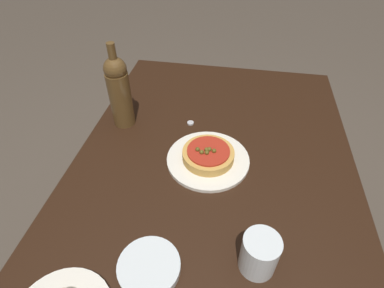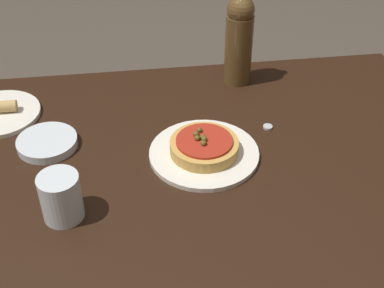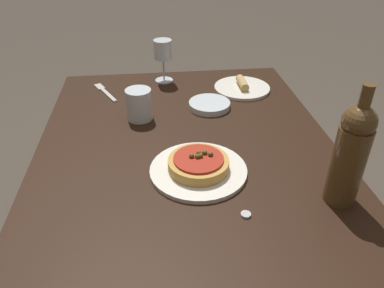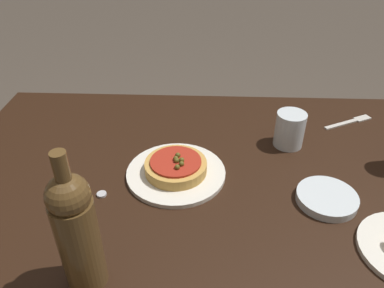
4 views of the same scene
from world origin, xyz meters
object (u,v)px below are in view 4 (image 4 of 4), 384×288
at_px(pizza, 176,166).
at_px(wine_bottle, 77,231).
at_px(dining_table, 193,196).
at_px(dinner_plate, 176,173).
at_px(bottle_cap, 102,194).
at_px(side_bowl, 327,198).
at_px(water_cup, 290,129).
at_px(fork, 351,122).

relative_size(pizza, wine_bottle, 0.54).
height_order(dining_table, dinner_plate, dinner_plate).
distance_m(dining_table, bottle_cap, 0.26).
distance_m(dinner_plate, side_bowl, 0.38).
height_order(dinner_plate, bottle_cap, dinner_plate).
xyz_separation_m(dinner_plate, side_bowl, (-0.37, 0.09, 0.00)).
xyz_separation_m(dinner_plate, water_cup, (-0.32, -0.16, 0.05)).
bearing_deg(side_bowl, pizza, -13.21).
height_order(fork, bottle_cap, bottle_cap).
bearing_deg(side_bowl, fork, -114.68).
height_order(pizza, side_bowl, pizza).
relative_size(dining_table, side_bowl, 9.21).
distance_m(dining_table, wine_bottle, 0.45).
bearing_deg(wine_bottle, side_bowl, -155.16).
distance_m(wine_bottle, side_bowl, 0.58).
relative_size(pizza, side_bowl, 1.12).
height_order(wine_bottle, water_cup, wine_bottle).
xyz_separation_m(pizza, water_cup, (-0.32, -0.16, 0.02)).
bearing_deg(bottle_cap, side_bowl, -179.93).
distance_m(dining_table, pizza, 0.13).
relative_size(dinner_plate, water_cup, 2.51).
height_order(dinner_plate, fork, dinner_plate).
xyz_separation_m(dining_table, water_cup, (-0.27, -0.14, 0.14)).
height_order(dining_table, bottle_cap, bottle_cap).
relative_size(dinner_plate, fork, 1.54).
bearing_deg(fork, dining_table, -177.90).
relative_size(wine_bottle, fork, 1.78).
xyz_separation_m(pizza, bottle_cap, (0.18, 0.09, -0.03)).
bearing_deg(bottle_cap, water_cup, -153.81).
bearing_deg(dinner_plate, water_cup, -153.90).
distance_m(water_cup, bottle_cap, 0.55).
distance_m(pizza, fork, 0.62).
relative_size(dinner_plate, wine_bottle, 0.86).
relative_size(fork, bottle_cap, 7.07).
distance_m(fork, bottle_cap, 0.82).
distance_m(dinner_plate, water_cup, 0.36).
distance_m(water_cup, side_bowl, 0.25).
bearing_deg(bottle_cap, pizza, -153.71).
bearing_deg(dining_table, bottle_cap, 25.42).
relative_size(wine_bottle, water_cup, 2.90).
relative_size(dining_table, bottle_cap, 55.87).
bearing_deg(side_bowl, bottle_cap, 0.07).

